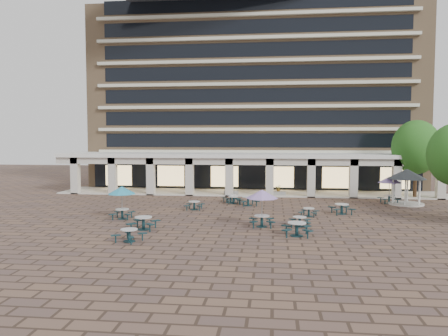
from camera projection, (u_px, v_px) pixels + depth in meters
The scene contains 20 objects.
ground at pixel (240, 218), 33.25m from camera, with size 120.00×120.00×0.00m, color brown.
apartment_building at pixel (255, 89), 57.61m from camera, with size 40.00×15.50×25.20m.
retail_arcade at pixel (251, 166), 47.71m from camera, with size 42.00×6.60×4.40m.
picnic_table_0 at pixel (143, 222), 29.04m from camera, with size 1.97×1.97×0.87m.
picnic_table_1 at pixel (129, 234), 25.70m from camera, with size 2.00×2.00×0.75m.
picnic_table_2 at pixel (300, 221), 29.99m from camera, with size 1.66×1.66×0.70m.
picnic_table_3 at pixel (297, 228), 27.15m from camera, with size 1.94×1.94×0.86m.
picnic_table_4 at pixel (122, 191), 32.78m from camera, with size 2.12×2.12×2.45m.
picnic_table_6 at pixel (262, 195), 29.84m from camera, with size 2.22×2.22×2.56m.
picnic_table_7 at pixel (309, 211), 33.92m from camera, with size 1.72×1.72×0.66m.
picnic_table_8 at pixel (194, 205), 37.04m from camera, with size 1.63×1.63×0.73m.
picnic_table_9 at pixel (233, 199), 40.46m from camera, with size 1.75×1.75×0.68m.
picnic_table_10 at pixel (342, 208), 34.97m from camera, with size 2.07×2.07×0.82m.
picnic_table_11 at pixel (389, 181), 40.54m from camera, with size 2.17×2.17×2.51m.
picnic_table_12 at pixel (231, 198), 41.34m from camera, with size 2.01×2.01×0.74m.
picnic_table_13 at pixel (248, 200), 39.28m from camera, with size 2.21×2.21×0.82m.
gazebo at pixel (407, 178), 39.75m from camera, with size 3.48×3.48×3.24m.
tree_east_c at pixel (416, 147), 43.88m from camera, with size 4.74×4.74×7.90m.
planter_left at pixel (231, 191), 46.23m from camera, with size 1.50×0.70×1.15m.
planter_right at pixel (279, 192), 45.66m from camera, with size 1.50×0.75×1.21m.
Camera 1 is at (2.52, -32.83, 6.13)m, focal length 35.00 mm.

